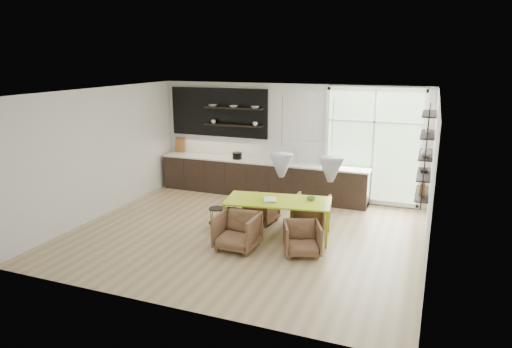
{
  "coord_description": "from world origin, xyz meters",
  "views": [
    {
      "loc": [
        3.4,
        -8.13,
        3.57
      ],
      "look_at": [
        0.03,
        0.6,
        1.14
      ],
      "focal_mm": 32.0,
      "sensor_mm": 36.0,
      "label": 1
    }
  ],
  "objects_px": {
    "armchair_back_left": "(262,209)",
    "armchair_back_right": "(311,211)",
    "wire_stool": "(217,215)",
    "armchair_front_left": "(237,231)",
    "dining_table": "(278,203)",
    "armchair_front_right": "(302,239)"
  },
  "relations": [
    {
      "from": "armchair_back_left",
      "to": "armchair_back_right",
      "type": "distance_m",
      "value": 1.1
    },
    {
      "from": "armchair_back_right",
      "to": "wire_stool",
      "type": "height_order",
      "value": "armchair_back_right"
    },
    {
      "from": "armchair_front_left",
      "to": "wire_stool",
      "type": "relative_size",
      "value": 1.71
    },
    {
      "from": "armchair_back_left",
      "to": "armchair_front_left",
      "type": "xyz_separation_m",
      "value": [
        0.08,
        -1.52,
        0.05
      ]
    },
    {
      "from": "armchair_front_left",
      "to": "armchair_back_right",
      "type": "bearing_deg",
      "value": 59.4
    },
    {
      "from": "dining_table",
      "to": "wire_stool",
      "type": "relative_size",
      "value": 4.9
    },
    {
      "from": "armchair_back_left",
      "to": "dining_table",
      "type": "bearing_deg",
      "value": 140.36
    },
    {
      "from": "wire_stool",
      "to": "armchair_front_right",
      "type": "bearing_deg",
      "value": -16.87
    },
    {
      "from": "armchair_back_right",
      "to": "wire_stool",
      "type": "relative_size",
      "value": 1.66
    },
    {
      "from": "armchair_front_left",
      "to": "armchair_front_right",
      "type": "relative_size",
      "value": 1.15
    },
    {
      "from": "armchair_back_left",
      "to": "armchair_back_right",
      "type": "relative_size",
      "value": 0.88
    },
    {
      "from": "wire_stool",
      "to": "dining_table",
      "type": "bearing_deg",
      "value": 2.56
    },
    {
      "from": "armchair_front_left",
      "to": "armchair_back_left",
      "type": "bearing_deg",
      "value": 94.04
    },
    {
      "from": "armchair_front_right",
      "to": "wire_stool",
      "type": "bearing_deg",
      "value": 140.26
    },
    {
      "from": "armchair_back_right",
      "to": "wire_stool",
      "type": "bearing_deg",
      "value": 22.88
    },
    {
      "from": "armchair_back_right",
      "to": "armchair_front_left",
      "type": "height_order",
      "value": "armchair_front_left"
    },
    {
      "from": "dining_table",
      "to": "armchair_front_right",
      "type": "bearing_deg",
      "value": -53.44
    },
    {
      "from": "armchair_front_right",
      "to": "dining_table",
      "type": "bearing_deg",
      "value": 112.88
    },
    {
      "from": "dining_table",
      "to": "armchair_back_left",
      "type": "bearing_deg",
      "value": 123.3
    },
    {
      "from": "wire_stool",
      "to": "armchair_front_left",
      "type": "bearing_deg",
      "value": -44.49
    },
    {
      "from": "dining_table",
      "to": "wire_stool",
      "type": "bearing_deg",
      "value": 173.38
    },
    {
      "from": "armchair_front_left",
      "to": "armchair_front_right",
      "type": "xyz_separation_m",
      "value": [
        1.22,
        0.19,
        -0.05
      ]
    }
  ]
}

